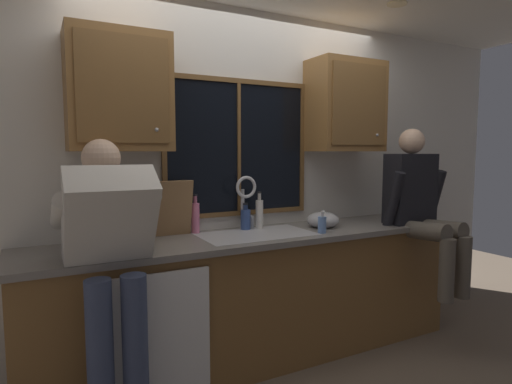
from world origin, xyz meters
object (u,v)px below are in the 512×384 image
at_px(soap_dispenser, 322,224).
at_px(knife_block, 141,227).
at_px(person_sitting_on_counter, 420,202).
at_px(cutting_board, 171,209).
at_px(mixing_bowl, 323,220).
at_px(bottle_tall_clear, 246,219).
at_px(bottle_amber_small, 195,217).
at_px(person_standing, 110,255).
at_px(bottle_green_glass, 259,213).

bearing_deg(soap_dispenser, knife_block, 169.37).
height_order(knife_block, soap_dispenser, knife_block).
xyz_separation_m(person_sitting_on_counter, cutting_board, (-1.86, 0.48, 0.01)).
distance_m(person_sitting_on_counter, mixing_bowl, 0.79).
distance_m(knife_block, bottle_tall_clear, 0.81).
bearing_deg(bottle_tall_clear, bottle_amber_small, 173.56).
xyz_separation_m(knife_block, bottle_amber_small, (0.42, 0.19, 0.01)).
distance_m(person_standing, soap_dispenser, 1.47).
distance_m(knife_block, mixing_bowl, 1.37).
bearing_deg(knife_block, person_sitting_on_counter, -8.65).
bearing_deg(person_standing, knife_block, 56.57).
bearing_deg(person_sitting_on_counter, cutting_board, 165.54).
distance_m(bottle_tall_clear, bottle_amber_small, 0.38).
distance_m(person_standing, bottle_tall_clear, 1.16).
distance_m(bottle_green_glass, bottle_amber_small, 0.49).
relative_size(cutting_board, soap_dispenser, 2.39).
height_order(bottle_tall_clear, bottle_amber_small, bottle_amber_small).
xyz_separation_m(knife_block, bottle_green_glass, (0.91, 0.13, 0.01)).
xyz_separation_m(person_sitting_on_counter, bottle_amber_small, (-1.68, 0.51, -0.07)).
relative_size(person_standing, mixing_bowl, 6.34).
bearing_deg(bottle_green_glass, bottle_amber_small, 172.87).
xyz_separation_m(person_sitting_on_counter, mixing_bowl, (-0.73, 0.27, -0.13)).
bearing_deg(bottle_tall_clear, knife_block, -169.69).
bearing_deg(bottle_tall_clear, person_standing, -153.76).
relative_size(soap_dispenser, bottle_tall_clear, 0.83).
bearing_deg(bottle_green_glass, person_sitting_on_counter, -20.50).
bearing_deg(cutting_board, person_standing, -132.41).
bearing_deg(soap_dispenser, person_sitting_on_counter, -5.87).
distance_m(mixing_bowl, bottle_tall_clear, 0.60).
relative_size(bottle_green_glass, bottle_amber_small, 1.01).
relative_size(cutting_board, bottle_amber_small, 1.40).
bearing_deg(person_sitting_on_counter, mixing_bowl, 159.52).
relative_size(person_sitting_on_counter, bottle_amber_small, 4.52).
xyz_separation_m(person_standing, person_sitting_on_counter, (2.34, 0.05, 0.14)).
xyz_separation_m(soap_dispenser, bottle_amber_small, (-0.80, 0.42, 0.05)).
bearing_deg(person_standing, soap_dispenser, 5.41).
relative_size(person_standing, knife_block, 4.88).
bearing_deg(person_standing, mixing_bowl, 11.34).
bearing_deg(mixing_bowl, bottle_amber_small, 166.14).
relative_size(knife_block, bottle_green_glass, 1.15).
xyz_separation_m(bottle_tall_clear, bottle_amber_small, (-0.38, 0.04, 0.03)).
height_order(person_standing, soap_dispenser, person_standing).
height_order(person_standing, cutting_board, person_standing).
distance_m(bottle_green_glass, bottle_tall_clear, 0.11).
relative_size(person_sitting_on_counter, knife_block, 3.92).
bearing_deg(bottle_amber_small, bottle_green_glass, -7.13).
bearing_deg(cutting_board, person_sitting_on_counter, -14.46).
height_order(person_standing, bottle_tall_clear, person_standing).
bearing_deg(soap_dispenser, mixing_bowl, 51.82).
distance_m(person_sitting_on_counter, soap_dispenser, 0.89).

